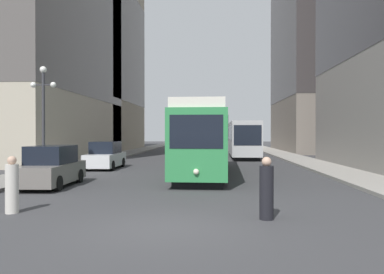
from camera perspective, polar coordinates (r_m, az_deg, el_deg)
The scene contains 13 objects.
ground_plane at distance 9.73m, azimuth -4.13°, elevation -13.57°, with size 200.00×200.00×0.00m, color #38383A.
sidewalk_left at distance 50.41m, azimuth -8.18°, elevation -2.05°, with size 2.84×120.00×0.15m, color gray.
sidewalk_right at distance 49.98m, azimuth 11.93°, elevation -2.08°, with size 2.84×120.00×0.15m, color gray.
streetcar at distance 21.89m, azimuth 1.93°, elevation -0.15°, with size 3.01×13.23×3.89m.
transit_bus at distance 37.72m, azimuth 7.68°, elevation -0.09°, with size 2.71×12.48×3.45m.
parked_car_left_near at distance 25.97m, azimuth -13.00°, elevation -2.83°, with size 1.90×4.39×1.82m.
parked_car_left_mid at distance 18.01m, azimuth -20.59°, elevation -4.35°, with size 2.00×4.44×1.82m.
pedestrian_crossing_near at distance 12.46m, azimuth -25.65°, elevation -6.80°, with size 0.38×0.38×1.70m.
pedestrian_crossing_far at distance 10.63m, azimuth 11.24°, elevation -7.94°, with size 0.39×0.39×1.73m.
lamp_post_left_near at distance 21.84m, azimuth -21.63°, elevation 4.69°, with size 1.41×0.36×5.84m.
building_left_corner at distance 55.99m, azimuth -15.44°, elevation 12.33°, with size 12.86×20.18×26.80m.
building_left_midblock at distance 40.53m, azimuth -24.88°, elevation 14.24°, with size 14.85×23.12×23.30m.
building_right_corner at distance 53.37m, azimuth 18.94°, elevation 13.22°, with size 10.77×18.61×27.34m.
Camera 1 is at (1.21, -9.36, 2.38)m, focal length 35.15 mm.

